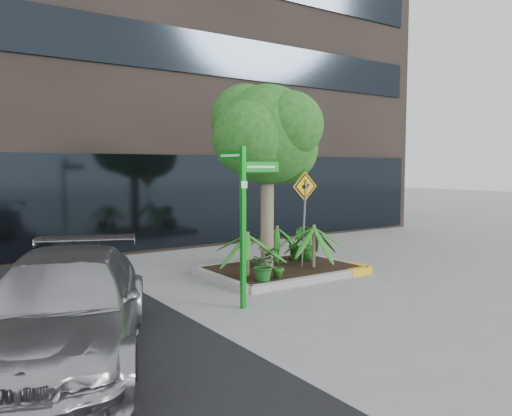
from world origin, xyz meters
TOP-DOWN VIEW (x-y plane):
  - ground at (0.00, 0.00)m, footprint 80.00×80.00m
  - building at (0.50, 8.50)m, footprint 18.00×8.00m
  - planter at (0.23, 0.27)m, footprint 3.35×2.36m
  - tree at (-0.10, 0.47)m, footprint 2.78×2.47m
  - palm_front at (0.77, -0.11)m, footprint 1.06×1.06m
  - palm_left at (-0.93, -0.02)m, footprint 1.01×1.01m
  - palm_back at (0.62, 1.04)m, footprint 0.92×0.92m
  - parked_car at (-5.03, -2.20)m, footprint 3.44×4.85m
  - shrub_a at (-0.93, -0.55)m, footprint 0.81×0.81m
  - shrub_b at (1.20, 0.57)m, footprint 0.65×0.65m
  - shrub_c at (-0.55, -0.55)m, footprint 0.54×0.54m
  - shrub_d at (1.02, 0.74)m, footprint 0.63×0.63m
  - street_sign_post at (-1.95, -1.45)m, footprint 0.80×0.79m
  - cattle_sign at (0.59, 0.01)m, footprint 0.65×0.17m

SIDE VIEW (x-z plane):
  - ground at x=0.00m, z-range 0.00..0.00m
  - planter at x=0.23m, z-range 0.03..0.18m
  - shrub_a at x=-0.93m, z-range 0.15..0.78m
  - shrub_c at x=-0.55m, z-range 0.15..0.91m
  - shrub_d at x=1.02m, z-range 0.15..0.97m
  - shrub_b at x=1.20m, z-range 0.15..0.98m
  - parked_car at x=-5.03m, z-range 0.00..1.31m
  - palm_back at x=0.62m, z-range 0.40..1.42m
  - palm_left at x=-0.93m, z-range 0.43..1.56m
  - palm_front at x=0.77m, z-range 0.44..1.61m
  - cattle_sign at x=0.59m, z-range 0.52..2.63m
  - street_sign_post at x=-1.95m, z-range 0.32..3.02m
  - tree at x=-0.10m, z-range 0.96..5.14m
  - building at x=0.50m, z-range 0.00..15.00m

